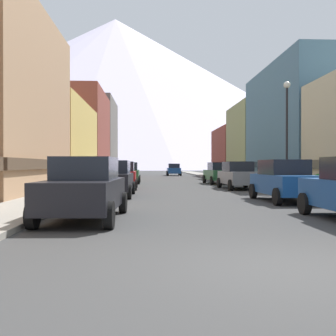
{
  "coord_description": "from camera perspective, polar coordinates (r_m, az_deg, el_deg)",
  "views": [
    {
      "loc": [
        -1.96,
        -5.86,
        1.55
      ],
      "look_at": [
        -0.11,
        34.1,
        1.26
      ],
      "focal_mm": 42.44,
      "sensor_mm": 36.0,
      "label": 1
    }
  ],
  "objects": [
    {
      "name": "storefront_right_3",
      "position": [
        45.67,
        13.44,
        3.45
      ],
      "size": [
        6.66,
        9.87,
        8.26
      ],
      "color": "#8C9966",
      "rests_on": "ground"
    },
    {
      "name": "streetlamp_right",
      "position": [
        22.21,
        16.71,
        6.7
      ],
      "size": [
        0.36,
        0.36,
        5.86
      ],
      "color": "black",
      "rests_on": "sidewalk_right"
    },
    {
      "name": "ground_plane",
      "position": [
        6.37,
        15.85,
        -13.67
      ],
      "size": [
        400.0,
        400.0,
        0.0
      ],
      "primitive_type": "plane",
      "color": "#3A3A3A"
    },
    {
      "name": "car_right_1",
      "position": [
        17.63,
        16.43,
        -1.71
      ],
      "size": [
        2.14,
        4.44,
        1.78
      ],
      "color": "#19478C",
      "rests_on": "ground"
    },
    {
      "name": "sidewalk_left",
      "position": [
        41.11,
        -8.64,
        -1.65
      ],
      "size": [
        2.5,
        100.0,
        0.15
      ],
      "primitive_type": "cube",
      "color": "gray",
      "rests_on": "ground"
    },
    {
      "name": "car_left_1",
      "position": [
        19.82,
        -7.97,
        -1.47
      ],
      "size": [
        2.11,
        4.42,
        1.78
      ],
      "color": "black",
      "rests_on": "ground"
    },
    {
      "name": "car_left_3",
      "position": [
        33.74,
        -5.78,
        -0.69
      ],
      "size": [
        2.09,
        4.41,
        1.78
      ],
      "color": "#265933",
      "rests_on": "ground"
    },
    {
      "name": "mountain_backdrop",
      "position": [
        271.09,
        -7.57,
        10.57
      ],
      "size": [
        313.3,
        313.3,
        98.78
      ],
      "primitive_type": "cone",
      "color": "silver",
      "rests_on": "ground"
    },
    {
      "name": "storefront_left_3",
      "position": [
        50.13,
        -13.18,
        4.45
      ],
      "size": [
        7.48,
        13.26,
        10.53
      ],
      "color": "brown",
      "rests_on": "ground"
    },
    {
      "name": "car_right_2",
      "position": [
        26.17,
        10.06,
        -1.02
      ],
      "size": [
        2.2,
        4.46,
        1.78
      ],
      "color": "slate",
      "rests_on": "ground"
    },
    {
      "name": "storefront_right_2",
      "position": [
        34.89,
        21.53,
        5.41
      ],
      "size": [
        9.84,
        13.92,
        9.54
      ],
      "color": "slate",
      "rests_on": "ground"
    },
    {
      "name": "car_driving_0",
      "position": [
        58.63,
        0.83,
        -0.23
      ],
      "size": [
        2.06,
        4.4,
        1.78
      ],
      "color": "#19478C",
      "rests_on": "ground"
    },
    {
      "name": "car_left_0",
      "position": [
        11.5,
        -11.85,
        -2.83
      ],
      "size": [
        2.2,
        4.46,
        1.78
      ],
      "color": "black",
      "rests_on": "ground"
    },
    {
      "name": "potted_plant_0",
      "position": [
        22.45,
        20.88,
        -1.82
      ],
      "size": [
        0.7,
        0.7,
        0.95
      ],
      "color": "#4C4C51",
      "rests_on": "sidewalk_right"
    },
    {
      "name": "storefront_right_4",
      "position": [
        56.42,
        10.99,
        2.1
      ],
      "size": [
        7.97,
        11.33,
        6.69
      ],
      "color": "brown",
      "rests_on": "ground"
    },
    {
      "name": "car_right_3",
      "position": [
        33.23,
        7.34,
        -0.71
      ],
      "size": [
        2.23,
        4.48,
        1.78
      ],
      "color": "#265933",
      "rests_on": "ground"
    },
    {
      "name": "sidewalk_right",
      "position": [
        41.7,
        8.71,
        -1.62
      ],
      "size": [
        2.5,
        100.0,
        0.15
      ],
      "primitive_type": "cube",
      "color": "gray",
      "rests_on": "ground"
    },
    {
      "name": "storefront_left_2",
      "position": [
        36.41,
        -17.46,
        3.28
      ],
      "size": [
        7.8,
        13.91,
        7.04
      ],
      "color": "#D8B259",
      "rests_on": "ground"
    },
    {
      "name": "car_left_2",
      "position": [
        26.06,
        -6.7,
        -1.02
      ],
      "size": [
        2.13,
        4.43,
        1.78
      ],
      "color": "#9E1111",
      "rests_on": "ground"
    },
    {
      "name": "storefront_left_4",
      "position": [
        63.62,
        -10.97,
        4.15
      ],
      "size": [
        7.58,
        13.08,
        11.79
      ],
      "color": "#66605B",
      "rests_on": "ground"
    }
  ]
}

